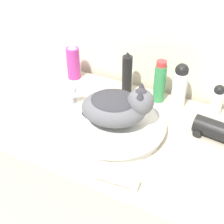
{
  "coord_description": "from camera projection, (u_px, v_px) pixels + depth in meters",
  "views": [
    {
      "loc": [
        0.45,
        -0.55,
        1.57
      ],
      "look_at": [
        0.03,
        0.27,
        0.9
      ],
      "focal_mm": 50.0,
      "sensor_mm": 36.0,
      "label": 1
    }
  ],
  "objects": [
    {
      "name": "hairspray_can_black",
      "position": [
        127.0,
        74.0,
        1.38
      ],
      "size": [
        0.05,
        0.05,
        0.2
      ],
      "color": "black",
      "rests_on": "vanity_counter"
    },
    {
      "name": "sink_basin",
      "position": [
        114.0,
        125.0,
        1.2
      ],
      "size": [
        0.4,
        0.4,
        0.05
      ],
      "color": "silver",
      "rests_on": "vanity_counter"
    },
    {
      "name": "deodorant_stick",
      "position": [
        217.0,
        101.0,
        1.25
      ],
      "size": [
        0.05,
        0.05,
        0.14
      ],
      "color": "silver",
      "rests_on": "vanity_counter"
    },
    {
      "name": "faucet",
      "position": [
        73.0,
        96.0,
        1.29
      ],
      "size": [
        0.14,
        0.06,
        0.13
      ],
      "rotation": [
        0.0,
        0.0,
        -0.24
      ],
      "color": "silver",
      "rests_on": "vanity_counter"
    },
    {
      "name": "shampoo_bottle_tall",
      "position": [
        160.0,
        82.0,
        1.33
      ],
      "size": [
        0.05,
        0.05,
        0.19
      ],
      "color": "#338C4C",
      "rests_on": "vanity_counter"
    },
    {
      "name": "cat",
      "position": [
        117.0,
        106.0,
        1.14
      ],
      "size": [
        0.29,
        0.27,
        0.16
      ],
      "rotation": [
        0.0,
        0.0,
        0.31
      ],
      "color": "#56565B",
      "rests_on": "sink_basin"
    },
    {
      "name": "lotion_bottle_white",
      "position": [
        180.0,
        86.0,
        1.29
      ],
      "size": [
        0.06,
        0.06,
        0.2
      ],
      "color": "silver",
      "rests_on": "vanity_counter"
    },
    {
      "name": "vanity_counter",
      "position": [
        111.0,
        190.0,
        1.48
      ],
      "size": [
        1.0,
        0.63,
        0.8
      ],
      "color": "#B2A893",
      "rests_on": "ground_plane"
    },
    {
      "name": "hair_dryer",
      "position": [
        216.0,
        130.0,
        1.16
      ],
      "size": [
        0.19,
        0.09,
        0.07
      ],
      "rotation": [
        0.0,
        0.0,
        -0.1
      ],
      "color": "black",
      "rests_on": "vanity_counter"
    },
    {
      "name": "cream_tube",
      "position": [
        117.0,
        179.0,
        0.99
      ],
      "size": [
        0.15,
        0.05,
        0.04
      ],
      "rotation": [
        0.0,
        0.0,
        0.11
      ],
      "color": "silver",
      "rests_on": "vanity_counter"
    },
    {
      "name": "spray_bottle_trigger",
      "position": [
        73.0,
        62.0,
        1.5
      ],
      "size": [
        0.06,
        0.06,
        0.18
      ],
      "color": "#B2338C",
      "rests_on": "vanity_counter"
    }
  ]
}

